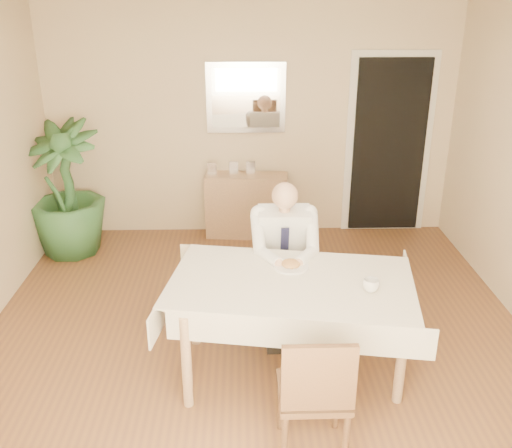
{
  "coord_description": "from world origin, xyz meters",
  "views": [
    {
      "loc": [
        -0.11,
        -3.75,
        2.65
      ],
      "look_at": [
        0.0,
        0.35,
        0.95
      ],
      "focal_mm": 40.0,
      "sensor_mm": 36.0,
      "label": 1
    }
  ],
  "objects_px": {
    "seated_man": "(285,252)",
    "potted_palm": "(65,189)",
    "sideboard": "(247,205)",
    "dining_table": "(291,291)",
    "coffee_mug": "(371,285)",
    "chair_far": "(282,262)",
    "chair_near": "(315,391)"
  },
  "relations": [
    {
      "from": "dining_table",
      "to": "sideboard",
      "type": "relative_size",
      "value": 2.06
    },
    {
      "from": "chair_far",
      "to": "seated_man",
      "type": "distance_m",
      "value": 0.36
    },
    {
      "from": "seated_man",
      "to": "potted_palm",
      "type": "height_order",
      "value": "potted_palm"
    },
    {
      "from": "chair_far",
      "to": "potted_palm",
      "type": "distance_m",
      "value": 2.54
    },
    {
      "from": "dining_table",
      "to": "potted_palm",
      "type": "relative_size",
      "value": 1.32
    },
    {
      "from": "seated_man",
      "to": "potted_palm",
      "type": "bearing_deg",
      "value": 144.6
    },
    {
      "from": "dining_table",
      "to": "sideboard",
      "type": "bearing_deg",
      "value": 105.94
    },
    {
      "from": "sideboard",
      "to": "potted_palm",
      "type": "height_order",
      "value": "potted_palm"
    },
    {
      "from": "chair_far",
      "to": "sideboard",
      "type": "distance_m",
      "value": 1.69
    },
    {
      "from": "chair_far",
      "to": "sideboard",
      "type": "relative_size",
      "value": 0.92
    },
    {
      "from": "coffee_mug",
      "to": "sideboard",
      "type": "distance_m",
      "value": 2.85
    },
    {
      "from": "seated_man",
      "to": "chair_far",
      "type": "bearing_deg",
      "value": 90.0
    },
    {
      "from": "potted_palm",
      "to": "dining_table",
      "type": "bearing_deg",
      "value": -44.49
    },
    {
      "from": "chair_far",
      "to": "coffee_mug",
      "type": "relative_size",
      "value": 7.62
    },
    {
      "from": "seated_man",
      "to": "potted_palm",
      "type": "xyz_separation_m",
      "value": [
        -2.18,
        1.55,
        0.02
      ]
    },
    {
      "from": "chair_far",
      "to": "chair_near",
      "type": "distance_m",
      "value": 1.75
    },
    {
      "from": "chair_near",
      "to": "sideboard",
      "type": "relative_size",
      "value": 0.97
    },
    {
      "from": "dining_table",
      "to": "coffee_mug",
      "type": "xyz_separation_m",
      "value": [
        0.52,
        -0.16,
        0.13
      ]
    },
    {
      "from": "coffee_mug",
      "to": "potted_palm",
      "type": "relative_size",
      "value": 0.08
    },
    {
      "from": "seated_man",
      "to": "coffee_mug",
      "type": "height_order",
      "value": "seated_man"
    },
    {
      "from": "dining_table",
      "to": "coffee_mug",
      "type": "distance_m",
      "value": 0.56
    },
    {
      "from": "dining_table",
      "to": "coffee_mug",
      "type": "bearing_deg",
      "value": -7.54
    },
    {
      "from": "dining_table",
      "to": "seated_man",
      "type": "bearing_deg",
      "value": 99.55
    },
    {
      "from": "chair_near",
      "to": "coffee_mug",
      "type": "distance_m",
      "value": 0.89
    },
    {
      "from": "chair_far",
      "to": "seated_man",
      "type": "height_order",
      "value": "seated_man"
    },
    {
      "from": "potted_palm",
      "to": "chair_far",
      "type": "bearing_deg",
      "value": -30.18
    },
    {
      "from": "chair_near",
      "to": "coffee_mug",
      "type": "bearing_deg",
      "value": 57.24
    },
    {
      "from": "chair_near",
      "to": "seated_man",
      "type": "height_order",
      "value": "seated_man"
    },
    {
      "from": "sideboard",
      "to": "coffee_mug",
      "type": "bearing_deg",
      "value": -67.73
    },
    {
      "from": "coffee_mug",
      "to": "sideboard",
      "type": "relative_size",
      "value": 0.12
    },
    {
      "from": "sideboard",
      "to": "chair_far",
      "type": "bearing_deg",
      "value": -74.71
    },
    {
      "from": "chair_near",
      "to": "coffee_mug",
      "type": "xyz_separation_m",
      "value": [
        0.45,
        0.71,
        0.3
      ]
    }
  ]
}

